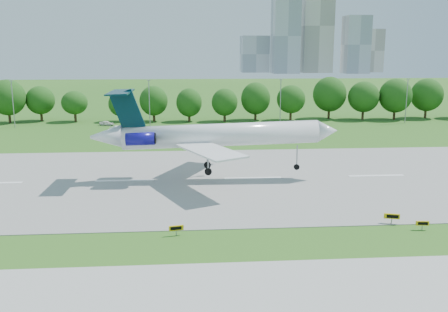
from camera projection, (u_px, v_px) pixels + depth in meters
ground at (283, 236)px, 54.26m from camera, size 600.00×600.00×0.00m
runway at (253, 178)px, 78.63m from camera, size 400.00×45.00×0.08m
tree_line at (222, 99)px, 142.68m from camera, size 288.40×8.40×10.40m
light_poles at (216, 102)px, 132.71m from camera, size 175.90×0.25×12.19m
skyline at (311, 37)px, 436.24m from camera, size 127.00×52.00×80.00m
airliner at (208, 134)px, 76.65m from camera, size 38.20×27.93×12.96m
taxi_sign_left at (176, 228)px, 54.35m from camera, size 1.62×0.50×1.14m
taxi_sign_centre at (392, 216)px, 57.93m from camera, size 1.76×0.70×1.25m
taxi_sign_right at (422, 223)px, 56.06m from camera, size 1.49×0.35×1.04m
service_vehicle_a at (117, 128)px, 124.66m from camera, size 3.96×2.52×1.23m
service_vehicle_b at (107, 123)px, 133.37m from camera, size 3.99×2.20×1.28m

